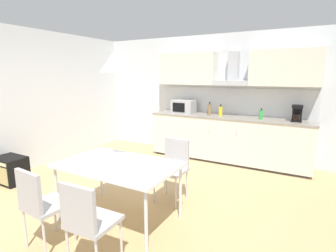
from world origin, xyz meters
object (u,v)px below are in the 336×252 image
bottle_green (261,115)px  guitar_amp (10,170)px  bottle_brown (210,109)px  pendant_lamp (114,62)px  chair_near_right (87,218)px  chair_near_left (40,201)px  coffee_maker (297,113)px  bottle_yellow (220,111)px  microwave (184,107)px  dining_table (118,167)px  chair_far_right (173,163)px

bottle_green → guitar_amp: bottle_green is taller
bottle_brown → pendant_lamp: 2.99m
pendant_lamp → bottle_brown: bearing=88.1°
chair_near_right → bottle_green: bearing=77.3°
chair_near_left → coffee_maker: bearing=60.9°
bottle_green → bottle_yellow: bottle_yellow is taller
guitar_amp → pendant_lamp: size_ratio=1.62×
microwave → chair_near_right: (0.83, -3.69, -0.55)m
coffee_maker → dining_table: (-1.75, -2.89, -0.40)m
chair_near_left → bottle_yellow: bearing=79.8°
guitar_amp → chair_near_right: bearing=-17.7°
bottle_yellow → dining_table: (-0.34, -2.85, -0.35)m
bottle_yellow → chair_near_right: size_ratio=0.27×
dining_table → microwave: bearing=100.0°
coffee_maker → bottle_green: bearing=-173.5°
dining_table → chair_near_right: (0.32, -0.82, -0.15)m
bottle_green → chair_near_left: bottle_green is taller
guitar_amp → pendant_lamp: 2.86m
bottle_brown → dining_table: 2.89m
chair_near_left → pendant_lamp: pendant_lamp is taller
microwave → bottle_yellow: bearing=-1.0°
coffee_maker → dining_table: size_ratio=0.21×
bottle_yellow → pendant_lamp: bearing=-96.8°
guitar_amp → chair_far_right: bearing=16.9°
microwave → dining_table: 2.94m
dining_table → chair_near_left: size_ratio=1.63×
microwave → bottle_green: size_ratio=2.30×
dining_table → bottle_yellow: bearing=83.2°
chair_near_right → chair_far_right: (-0.00, 1.64, 0.00)m
dining_table → chair_near_right: 0.90m
bottle_brown → bottle_yellow: bearing=-3.7°
bottle_brown → dining_table: (-0.10, -2.87, -0.37)m
coffee_maker → bottle_brown: bearing=-179.1°
bottle_brown → chair_near_left: bottle_brown is taller
microwave → guitar_amp: bearing=-122.4°
bottle_yellow → bottle_brown: 0.24m
dining_table → chair_near_left: (-0.33, -0.82, -0.15)m
guitar_amp → bottle_green: bearing=39.1°
coffee_maker → chair_far_right: size_ratio=0.34×
chair_near_left → pendant_lamp: bearing=68.4°
guitar_amp → bottle_brown: bearing=49.8°
chair_near_right → pendant_lamp: (-0.32, 0.82, 1.37)m
bottle_green → pendant_lamp: bearing=-112.0°
chair_far_right → chair_near_left: 1.77m
coffee_maker → pendant_lamp: size_ratio=0.94×
bottle_yellow → microwave: bearing=179.0°
chair_near_left → pendant_lamp: (0.33, 0.82, 1.37)m
bottle_yellow → guitar_amp: (-2.65, -2.83, -0.82)m
bottle_green → microwave: bearing=178.5°
dining_table → guitar_amp: bearing=179.5°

